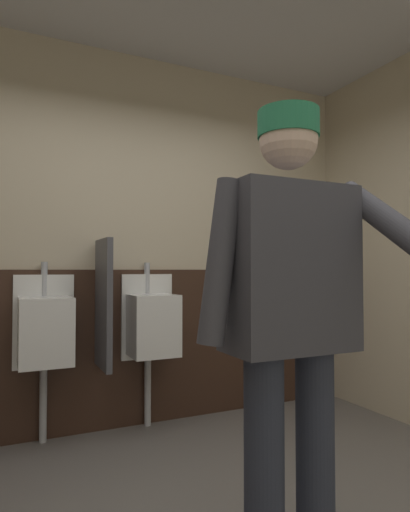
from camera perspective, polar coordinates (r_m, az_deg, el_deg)
wall_back at (r=3.44m, az=-11.15°, el=2.40°), size 4.60×0.12×2.87m
wainscot_band_back at (r=3.41m, az=-10.93°, el=-11.79°), size 4.00×0.03×1.18m
urinal_left at (r=3.15m, az=-20.30°, el=-9.14°), size 0.40×0.34×1.24m
urinal_middle at (r=3.30m, az=-7.04°, el=-8.91°), size 0.40×0.34×1.24m
privacy_divider_panel at (r=3.12m, az=-13.23°, el=-6.09°), size 0.04×0.40×0.90m
person at (r=1.58m, az=11.23°, el=-6.90°), size 0.68×0.60×1.76m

